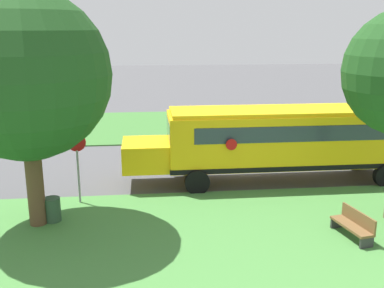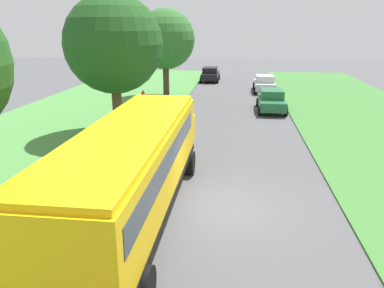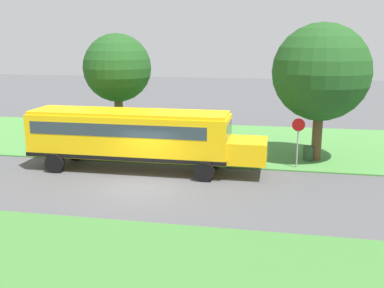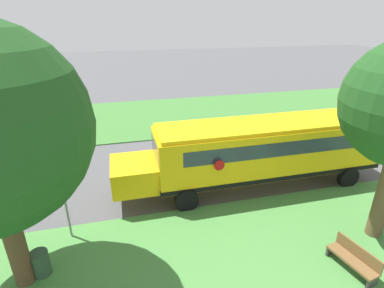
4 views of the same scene
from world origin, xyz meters
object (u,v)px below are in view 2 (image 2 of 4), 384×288
object	(u,v)px
car_silver_middle	(264,83)
stop_sign	(143,109)
car_black_furthest	(210,73)
oak_tree_far_end	(165,38)
car_green_nearest	(272,99)
trash_bin	(119,128)
school_bus	(135,162)
oak_tree_roadside_mid	(111,45)

from	to	relation	value
car_silver_middle	stop_sign	size ratio (longest dim) A/B	1.61
car_black_furthest	oak_tree_far_end	xyz separation A→B (m)	(-3.11, -10.13, 4.09)
car_green_nearest	trash_bin	xyz separation A→B (m)	(-9.02, -7.73, -0.43)
stop_sign	trash_bin	bearing A→B (deg)	156.97
car_green_nearest	stop_sign	size ratio (longest dim) A/B	1.61
car_silver_middle	trash_bin	size ratio (longest dim) A/B	4.89
school_bus	oak_tree_far_end	size ratio (longest dim) A/B	1.68
oak_tree_far_end	stop_sign	world-z (taller)	oak_tree_far_end
school_bus	stop_sign	size ratio (longest dim) A/B	4.53
trash_bin	car_black_furthest	bearing A→B (deg)	81.35
oak_tree_far_end	car_green_nearest	bearing A→B (deg)	-28.14
stop_sign	car_silver_middle	bearing A→B (deg)	66.22
oak_tree_far_end	oak_tree_roadside_mid	bearing A→B (deg)	-93.00
car_silver_middle	car_black_furthest	world-z (taller)	same
car_black_furthest	oak_tree_far_end	bearing A→B (deg)	-107.09
oak_tree_roadside_mid	oak_tree_far_end	distance (m)	12.01
car_green_nearest	oak_tree_roadside_mid	world-z (taller)	oak_tree_roadside_mid
oak_tree_roadside_mid	stop_sign	xyz separation A→B (m)	(1.94, -1.09, -3.22)
oak_tree_roadside_mid	car_black_furthest	bearing A→B (deg)	80.40
school_bus	car_black_furthest	xyz separation A→B (m)	(-0.04, 31.62, -1.05)
school_bus	oak_tree_roadside_mid	distance (m)	10.66
car_green_nearest	oak_tree_far_end	bearing A→B (deg)	151.86
school_bus	car_black_furthest	distance (m)	31.63
car_silver_middle	trash_bin	bearing A→B (deg)	-119.27
oak_tree_roadside_mid	car_green_nearest	bearing A→B (deg)	38.12
oak_tree_roadside_mid	trash_bin	world-z (taller)	oak_tree_roadside_mid
school_bus	trash_bin	world-z (taller)	school_bus
school_bus	oak_tree_far_end	bearing A→B (deg)	98.35
car_silver_middle	oak_tree_far_end	xyz separation A→B (m)	(-8.71, -3.71, 4.09)
trash_bin	car_green_nearest	bearing A→B (deg)	40.58
oak_tree_roadside_mid	oak_tree_far_end	size ratio (longest dim) A/B	1.04
oak_tree_far_end	stop_sign	xyz separation A→B (m)	(1.31, -13.08, -3.23)
school_bus	trash_bin	size ratio (longest dim) A/B	13.80
car_green_nearest	oak_tree_far_end	size ratio (longest dim) A/B	0.60
oak_tree_far_end	trash_bin	size ratio (longest dim) A/B	8.21
school_bus	oak_tree_far_end	distance (m)	21.93
car_green_nearest	car_silver_middle	world-z (taller)	same
oak_tree_roadside_mid	trash_bin	distance (m)	4.54
car_silver_middle	school_bus	bearing A→B (deg)	-102.44
oak_tree_roadside_mid	school_bus	bearing A→B (deg)	-68.27
school_bus	car_green_nearest	size ratio (longest dim) A/B	2.82
car_black_furthest	oak_tree_roadside_mid	xyz separation A→B (m)	(-3.74, -22.12, 4.08)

